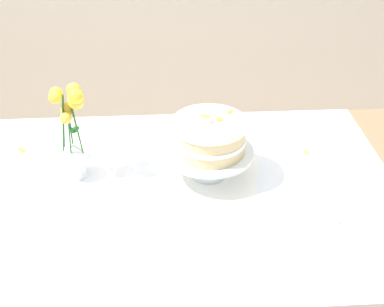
{
  "coord_description": "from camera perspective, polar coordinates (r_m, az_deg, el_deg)",
  "views": [
    {
      "loc": [
        -0.05,
        -1.35,
        1.74
      ],
      "look_at": [
        0.04,
        0.02,
        0.86
      ],
      "focal_mm": 49.28,
      "sensor_mm": 36.0,
      "label": 1
    }
  ],
  "objects": [
    {
      "name": "loose_petal_1",
      "position": [
        1.86,
        -6.72,
        0.0
      ],
      "size": [
        0.04,
        0.03,
        0.0
      ],
      "primitive_type": "ellipsoid",
      "rotation": [
        0.0,
        0.0,
        0.16
      ],
      "color": "pink",
      "rests_on": "dining_table"
    },
    {
      "name": "loose_petal_3",
      "position": [
        1.97,
        -17.95,
        0.36
      ],
      "size": [
        0.04,
        0.05,
        0.0
      ],
      "primitive_type": "ellipsoid",
      "rotation": [
        0.0,
        0.0,
        2.3
      ],
      "color": "yellow",
      "rests_on": "dining_table"
    },
    {
      "name": "loose_petal_2",
      "position": [
        1.61,
        15.28,
        -6.97
      ],
      "size": [
        0.04,
        0.05,
        0.0
      ],
      "primitive_type": "ellipsoid",
      "rotation": [
        0.0,
        0.0,
        5.44
      ],
      "color": "pink",
      "rests_on": "dining_table"
    },
    {
      "name": "layer_cake",
      "position": [
        1.66,
        1.89,
        1.94
      ],
      "size": [
        0.24,
        0.24,
        0.11
      ],
      "color": "beige",
      "rests_on": "cake_stand"
    },
    {
      "name": "loose_petal_0",
      "position": [
        1.9,
        12.24,
        0.12
      ],
      "size": [
        0.03,
        0.04,
        0.0
      ],
      "primitive_type": "ellipsoid",
      "rotation": [
        0.0,
        0.0,
        5.11
      ],
      "color": "yellow",
      "rests_on": "dining_table"
    },
    {
      "name": "dining_table",
      "position": [
        1.72,
        -1.2,
        -6.61
      ],
      "size": [
        1.4,
        1.0,
        0.74
      ],
      "color": "white",
      "rests_on": "ground"
    },
    {
      "name": "linen_napkin",
      "position": [
        1.74,
        1.8,
        -2.41
      ],
      "size": [
        0.37,
        0.37,
        0.0
      ],
      "primitive_type": "cube",
      "rotation": [
        0.0,
        0.0,
        -0.17
      ],
      "color": "white",
      "rests_on": "dining_table"
    },
    {
      "name": "flower_vase",
      "position": [
        1.7,
        -12.8,
        1.99
      ],
      "size": [
        0.11,
        0.11,
        0.33
      ],
      "color": "silver",
      "rests_on": "dining_table"
    },
    {
      "name": "cake_stand",
      "position": [
        1.7,
        1.85,
        -0.15
      ],
      "size": [
        0.29,
        0.29,
        0.1
      ],
      "color": "silver",
      "rests_on": "linen_napkin"
    }
  ]
}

